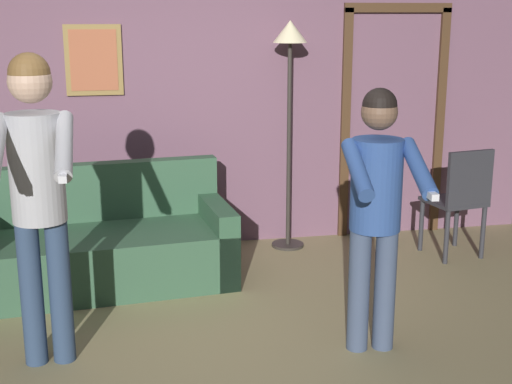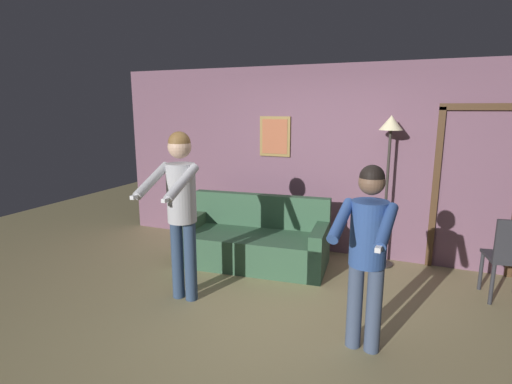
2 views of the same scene
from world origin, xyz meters
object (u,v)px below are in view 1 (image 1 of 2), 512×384
Objects in this scene: couch at (103,248)px; torchiere_lamp at (290,68)px; dining_chair_distant at (460,197)px; person_standing_left at (37,180)px; person_standing_right at (377,199)px.

couch is 1.02× the size of torchiere_lamp.
person_standing_left is at bearing -158.57° from dining_chair_distant.
couch is 1.24× the size of person_standing_right.
torchiere_lamp is at bearing 90.83° from person_standing_right.
torchiere_lamp reaches higher than person_standing_left.
person_standing_right reaches higher than couch.
person_standing_left is 3.49m from dining_chair_distant.
torchiere_lamp is at bearing 44.08° from person_standing_left.
person_standing_right is at bearing -6.04° from person_standing_left.
person_standing_left is 1.93× the size of dining_chair_distant.
torchiere_lamp is 2.65m from person_standing_left.
dining_chair_distant is at bearing 21.43° from person_standing_left.
person_standing_left reaches higher than couch.
couch is at bearing 76.34° from person_standing_left.
dining_chair_distant is at bearing 48.42° from person_standing_right.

